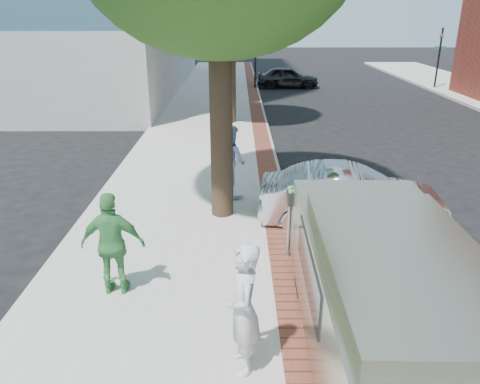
{
  "coord_description": "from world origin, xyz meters",
  "views": [
    {
      "loc": [
        -0.23,
        -8.53,
        4.74
      ],
      "look_at": [
        -0.18,
        0.61,
        1.2
      ],
      "focal_mm": 35.0,
      "sensor_mm": 36.0,
      "label": 1
    }
  ],
  "objects_px": {
    "person_gray": "(244,310)",
    "person_green": "(113,244)",
    "parking_meter": "(290,208)",
    "sedan_silver": "(351,198)",
    "person_officer": "(230,161)",
    "bg_car": "(288,77)",
    "van": "(385,292)"
  },
  "relations": [
    {
      "from": "sedan_silver",
      "to": "person_officer",
      "type": "bearing_deg",
      "value": 67.14
    },
    {
      "from": "parking_meter",
      "to": "van",
      "type": "bearing_deg",
      "value": -69.74
    },
    {
      "from": "person_gray",
      "to": "bg_car",
      "type": "relative_size",
      "value": 0.46
    },
    {
      "from": "person_officer",
      "to": "person_green",
      "type": "height_order",
      "value": "person_officer"
    },
    {
      "from": "person_green",
      "to": "sedan_silver",
      "type": "bearing_deg",
      "value": -146.93
    },
    {
      "from": "sedan_silver",
      "to": "bg_car",
      "type": "bearing_deg",
      "value": 4.76
    },
    {
      "from": "person_officer",
      "to": "person_green",
      "type": "relative_size",
      "value": 1.04
    },
    {
      "from": "van",
      "to": "parking_meter",
      "type": "bearing_deg",
      "value": 111.57
    },
    {
      "from": "person_green",
      "to": "bg_car",
      "type": "height_order",
      "value": "person_green"
    },
    {
      "from": "sedan_silver",
      "to": "person_green",
      "type": "bearing_deg",
      "value": 128.89
    },
    {
      "from": "person_gray",
      "to": "sedan_silver",
      "type": "relative_size",
      "value": 0.44
    },
    {
      "from": "person_gray",
      "to": "person_green",
      "type": "distance_m",
      "value": 2.89
    },
    {
      "from": "bg_car",
      "to": "van",
      "type": "distance_m",
      "value": 25.94
    },
    {
      "from": "person_officer",
      "to": "bg_car",
      "type": "distance_m",
      "value": 20.06
    },
    {
      "from": "person_green",
      "to": "bg_car",
      "type": "bearing_deg",
      "value": -101.8
    },
    {
      "from": "parking_meter",
      "to": "sedan_silver",
      "type": "height_order",
      "value": "parking_meter"
    },
    {
      "from": "parking_meter",
      "to": "person_green",
      "type": "relative_size",
      "value": 0.8
    },
    {
      "from": "person_officer",
      "to": "parking_meter",
      "type": "bearing_deg",
      "value": 165.11
    },
    {
      "from": "person_officer",
      "to": "bg_car",
      "type": "height_order",
      "value": "person_officer"
    },
    {
      "from": "sedan_silver",
      "to": "van",
      "type": "xyz_separation_m",
      "value": [
        -0.6,
        -4.56,
        0.43
      ]
    },
    {
      "from": "sedan_silver",
      "to": "bg_car",
      "type": "height_order",
      "value": "sedan_silver"
    },
    {
      "from": "person_gray",
      "to": "van",
      "type": "bearing_deg",
      "value": 93.5
    },
    {
      "from": "parking_meter",
      "to": "person_officer",
      "type": "height_order",
      "value": "person_officer"
    },
    {
      "from": "parking_meter",
      "to": "person_green",
      "type": "distance_m",
      "value": 3.35
    },
    {
      "from": "parking_meter",
      "to": "person_officer",
      "type": "distance_m",
      "value": 3.58
    },
    {
      "from": "parking_meter",
      "to": "person_green",
      "type": "bearing_deg",
      "value": -158.41
    },
    {
      "from": "parking_meter",
      "to": "van",
      "type": "relative_size",
      "value": 0.26
    },
    {
      "from": "person_green",
      "to": "van",
      "type": "distance_m",
      "value": 4.43
    },
    {
      "from": "parking_meter",
      "to": "sedan_silver",
      "type": "xyz_separation_m",
      "value": [
        1.63,
        1.77,
        -0.51
      ]
    },
    {
      "from": "parking_meter",
      "to": "sedan_silver",
      "type": "bearing_deg",
      "value": 47.37
    },
    {
      "from": "person_officer",
      "to": "van",
      "type": "xyz_separation_m",
      "value": [
        2.23,
        -6.15,
        0.02
      ]
    },
    {
      "from": "person_gray",
      "to": "van",
      "type": "distance_m",
      "value": 1.99
    }
  ]
}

